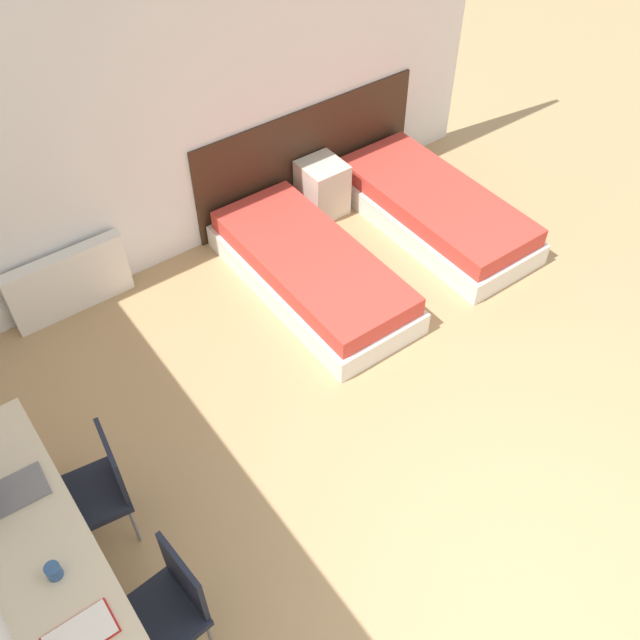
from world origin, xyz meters
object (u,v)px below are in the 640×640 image
bed_near_window (311,271)px  bed_near_door (434,210)px  nightstand (322,188)px  chair_near_laptop (98,487)px  chair_near_notebook (167,606)px

bed_near_window → bed_near_door: bearing=0.0°
nightstand → chair_near_laptop: (-3.06, -1.87, 0.22)m
nightstand → chair_near_notebook: 4.13m
bed_near_door → chair_near_notebook: size_ratio=2.32×
bed_near_window → bed_near_door: (1.41, 0.00, 0.00)m
bed_near_window → chair_near_laptop: chair_near_laptop is taller
chair_near_laptop → chair_near_notebook: 0.89m
bed_near_window → chair_near_notebook: (-2.35, -1.95, 0.30)m
nightstand → chair_near_laptop: 3.59m
chair_near_laptop → bed_near_door: bearing=23.3°
chair_near_laptop → nightstand: bearing=39.0°
chair_near_laptop → chair_near_notebook: size_ratio=1.00×
bed_near_door → chair_near_laptop: 3.93m
chair_near_laptop → bed_near_window: bearing=31.8°
bed_near_window → nightstand: size_ratio=3.83×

